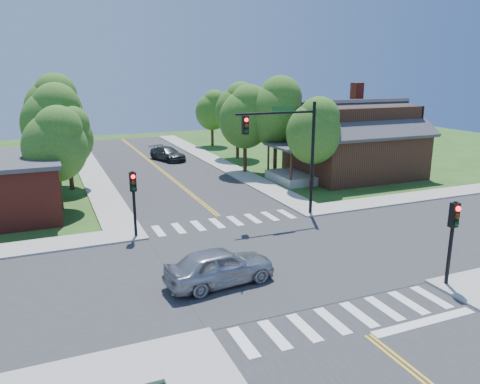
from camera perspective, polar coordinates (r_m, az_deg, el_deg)
name	(u,v)px	position (r m, az deg, el deg)	size (l,w,h in m)	color
ground	(272,259)	(23.39, 3.87, -8.16)	(100.00, 100.00, 0.00)	#2B4F18
road_ns	(272,259)	(23.38, 3.87, -8.12)	(10.00, 90.00, 0.04)	#2D2D30
road_ew	(272,259)	(23.38, 3.87, -8.11)	(90.00, 10.00, 0.04)	#2D2D30
intersection_patch	(272,259)	(23.39, 3.87, -8.16)	(10.20, 10.20, 0.06)	#2D2D30
sidewalk_ne	(348,170)	(44.32, 13.00, 2.58)	(40.00, 40.00, 0.14)	#9E9B93
crosswalk_north	(226,222)	(28.68, -1.71, -3.66)	(8.85, 2.00, 0.01)	white
crosswalk_south	(346,317)	(18.62, 12.77, -14.69)	(8.85, 2.00, 0.01)	white
centerline	(272,258)	(23.37, 3.87, -8.06)	(0.30, 90.00, 0.01)	yellow
stop_bar	(424,323)	(19.19, 21.57, -14.62)	(4.60, 0.45, 0.09)	white
signal_mast_ne	(289,142)	(28.65, 6.02, 6.13)	(5.30, 0.42, 7.20)	black
signal_pole_se	(453,228)	(21.52, 24.53, -4.01)	(0.34, 0.42, 3.80)	black
signal_pole_nw	(134,192)	(25.93, -12.85, 0.00)	(0.34, 0.42, 3.80)	black
house_ne	(354,138)	(42.10, 13.73, 6.42)	(13.05, 8.80, 7.11)	black
tree_e_a	(315,129)	(36.21, 9.12, 7.56)	(4.22, 4.01, 7.18)	#382314
tree_e_b	(277,110)	(41.52, 4.54, 9.92)	(5.08, 4.83, 8.64)	#382314
tree_e_c	(238,108)	(49.04, -0.19, 10.15)	(4.67, 4.44, 7.94)	#382314
tree_e_d	(213,109)	(57.44, -3.34, 10.03)	(4.00, 3.80, 6.80)	#382314
tree_w_a	(56,143)	(32.41, -21.52, 5.63)	(4.08, 3.87, 6.93)	#382314
tree_w_b	(54,119)	(39.12, -21.70, 8.22)	(4.82, 4.58, 8.19)	#382314
tree_w_c	(54,106)	(47.56, -21.71, 9.70)	(5.20, 4.94, 8.84)	#382314
tree_w_d	(50,117)	(56.64, -22.17, 8.52)	(3.64, 3.46, 6.19)	#382314
tree_house	(246,115)	(41.72, 0.76, 9.31)	(4.64, 4.41, 7.90)	#382314
tree_bldg	(68,135)	(38.03, -20.19, 6.51)	(3.83, 3.63, 6.50)	#382314
car_silver	(220,267)	(20.44, -2.47, -9.12)	(4.99, 2.40, 1.64)	#ACADB3
car_dgrey	(168,154)	(48.71, -8.82, 4.58)	(3.36, 5.08, 1.37)	#2C3031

